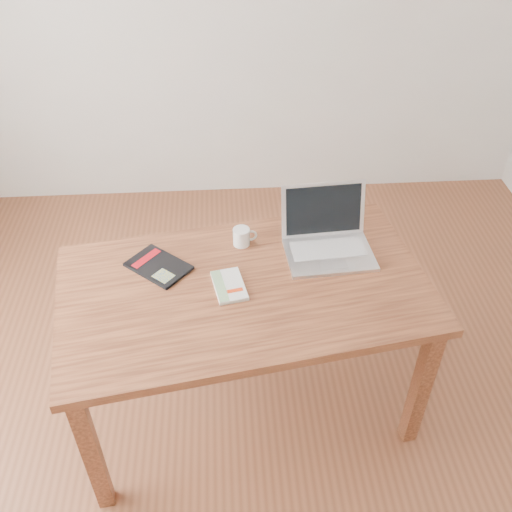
{
  "coord_description": "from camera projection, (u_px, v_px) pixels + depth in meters",
  "views": [
    {
      "loc": [
        -0.08,
        -1.53,
        2.29
      ],
      "look_at": [
        0.03,
        0.2,
        0.85
      ],
      "focal_mm": 40.0,
      "sensor_mm": 36.0,
      "label": 1
    }
  ],
  "objects": [
    {
      "name": "black_guidebook",
      "position": [
        158.0,
        266.0,
        2.35
      ],
      "size": [
        0.3,
        0.29,
        0.01
      ],
      "rotation": [
        0.0,
        0.0,
        0.86
      ],
      "color": "black",
      "rests_on": "desk"
    },
    {
      "name": "laptop",
      "position": [
        327.0,
        238.0,
        2.42
      ],
      "size": [
        0.38,
        0.34,
        0.25
      ],
      "rotation": [
        0.0,
        0.0,
        0.07
      ],
      "color": "silver",
      "rests_on": "desk"
    },
    {
      "name": "desk",
      "position": [
        245.0,
        302.0,
        2.33
      ],
      "size": [
        1.58,
        1.07,
        0.75
      ],
      "rotation": [
        0.0,
        0.0,
        0.16
      ],
      "color": "brown",
      "rests_on": "ground"
    },
    {
      "name": "coffee_mug",
      "position": [
        242.0,
        236.0,
        2.45
      ],
      "size": [
        0.11,
        0.07,
        0.08
      ],
      "rotation": [
        0.0,
        0.0,
        0.12
      ],
      "color": "white",
      "rests_on": "desk"
    },
    {
      "name": "white_guidebook",
      "position": [
        229.0,
        286.0,
        2.26
      ],
      "size": [
        0.15,
        0.21,
        0.02
      ],
      "rotation": [
        0.0,
        0.0,
        0.19
      ],
      "color": "silver",
      "rests_on": "desk"
    },
    {
      "name": "room",
      "position": [
        228.0,
        174.0,
        1.77
      ],
      "size": [
        4.04,
        4.04,
        2.7
      ],
      "color": "brown",
      "rests_on": "ground"
    }
  ]
}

